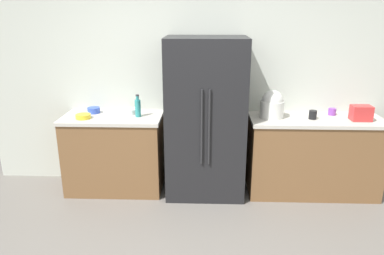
{
  "coord_description": "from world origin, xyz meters",
  "views": [
    {
      "loc": [
        0.19,
        -2.56,
        2.11
      ],
      "look_at": [
        0.08,
        0.45,
        1.14
      ],
      "focal_mm": 33.95,
      "sensor_mm": 36.0,
      "label": 1
    }
  ],
  "objects_px": {
    "bottle_a": "(138,107)",
    "bowl_a": "(94,110)",
    "toaster": "(361,113)",
    "cup_a": "(313,115)",
    "bowl_b": "(83,116)",
    "cup_b": "(332,112)",
    "rice_cooker": "(272,105)",
    "refrigerator": "(206,119)",
    "bowl_c": "(130,111)"
  },
  "relations": [
    {
      "from": "rice_cooker",
      "to": "cup_a",
      "type": "xyz_separation_m",
      "value": [
        0.46,
        -0.05,
        -0.1
      ]
    },
    {
      "from": "bowl_a",
      "to": "refrigerator",
      "type": "bearing_deg",
      "value": -7.12
    },
    {
      "from": "toaster",
      "to": "bowl_a",
      "type": "xyz_separation_m",
      "value": [
        -3.09,
        0.2,
        -0.05
      ]
    },
    {
      "from": "toaster",
      "to": "bowl_a",
      "type": "relative_size",
      "value": 1.48
    },
    {
      "from": "bowl_b",
      "to": "bowl_c",
      "type": "xyz_separation_m",
      "value": [
        0.49,
        0.23,
        0.0
      ]
    },
    {
      "from": "toaster",
      "to": "bottle_a",
      "type": "xyz_separation_m",
      "value": [
        -2.53,
        0.06,
        0.03
      ]
    },
    {
      "from": "bowl_b",
      "to": "toaster",
      "type": "bearing_deg",
      "value": 0.68
    },
    {
      "from": "cup_a",
      "to": "bowl_a",
      "type": "height_order",
      "value": "cup_a"
    },
    {
      "from": "bottle_a",
      "to": "bowl_c",
      "type": "xyz_separation_m",
      "value": [
        -0.12,
        0.13,
        -0.08
      ]
    },
    {
      "from": "toaster",
      "to": "cup_a",
      "type": "distance_m",
      "value": 0.53
    },
    {
      "from": "rice_cooker",
      "to": "bowl_c",
      "type": "height_order",
      "value": "rice_cooker"
    },
    {
      "from": "refrigerator",
      "to": "cup_a",
      "type": "relative_size",
      "value": 18.53
    },
    {
      "from": "cup_a",
      "to": "bowl_c",
      "type": "distance_m",
      "value": 2.13
    },
    {
      "from": "rice_cooker",
      "to": "refrigerator",
      "type": "bearing_deg",
      "value": -176.29
    },
    {
      "from": "bottle_a",
      "to": "cup_a",
      "type": "xyz_separation_m",
      "value": [
        2.01,
        -0.03,
        -0.06
      ]
    },
    {
      "from": "refrigerator",
      "to": "bowl_a",
      "type": "height_order",
      "value": "refrigerator"
    },
    {
      "from": "cup_a",
      "to": "rice_cooker",
      "type": "bearing_deg",
      "value": 174.08
    },
    {
      "from": "bowl_b",
      "to": "cup_b",
      "type": "bearing_deg",
      "value": 4.98
    },
    {
      "from": "toaster",
      "to": "cup_a",
      "type": "bearing_deg",
      "value": 176.08
    },
    {
      "from": "refrigerator",
      "to": "bowl_b",
      "type": "relative_size",
      "value": 10.78
    },
    {
      "from": "rice_cooker",
      "to": "cup_a",
      "type": "distance_m",
      "value": 0.47
    },
    {
      "from": "refrigerator",
      "to": "cup_b",
      "type": "relative_size",
      "value": 20.33
    },
    {
      "from": "bottle_a",
      "to": "cup_b",
      "type": "relative_size",
      "value": 2.89
    },
    {
      "from": "bowl_a",
      "to": "bowl_b",
      "type": "distance_m",
      "value": 0.25
    },
    {
      "from": "bottle_a",
      "to": "cup_a",
      "type": "height_order",
      "value": "bottle_a"
    },
    {
      "from": "bowl_c",
      "to": "bowl_b",
      "type": "bearing_deg",
      "value": -155.15
    },
    {
      "from": "toaster",
      "to": "rice_cooker",
      "type": "bearing_deg",
      "value": 175.14
    },
    {
      "from": "toaster",
      "to": "bowl_c",
      "type": "relative_size",
      "value": 1.28
    },
    {
      "from": "toaster",
      "to": "bottle_a",
      "type": "relative_size",
      "value": 0.83
    },
    {
      "from": "rice_cooker",
      "to": "bowl_a",
      "type": "height_order",
      "value": "rice_cooker"
    },
    {
      "from": "rice_cooker",
      "to": "bowl_a",
      "type": "distance_m",
      "value": 2.12
    },
    {
      "from": "refrigerator",
      "to": "bottle_a",
      "type": "height_order",
      "value": "refrigerator"
    },
    {
      "from": "bottle_a",
      "to": "bowl_c",
      "type": "height_order",
      "value": "bottle_a"
    },
    {
      "from": "cup_a",
      "to": "bowl_a",
      "type": "bearing_deg",
      "value": 176.29
    },
    {
      "from": "rice_cooker",
      "to": "bowl_b",
      "type": "bearing_deg",
      "value": -176.8
    },
    {
      "from": "bottle_a",
      "to": "bowl_c",
      "type": "bearing_deg",
      "value": 133.41
    },
    {
      "from": "bottle_a",
      "to": "bowl_a",
      "type": "relative_size",
      "value": 1.77
    },
    {
      "from": "toaster",
      "to": "cup_b",
      "type": "xyz_separation_m",
      "value": [
        -0.25,
        0.22,
        -0.05
      ]
    },
    {
      "from": "refrigerator",
      "to": "bowl_b",
      "type": "height_order",
      "value": "refrigerator"
    },
    {
      "from": "toaster",
      "to": "bowl_b",
      "type": "bearing_deg",
      "value": -179.32
    },
    {
      "from": "rice_cooker",
      "to": "toaster",
      "type": "bearing_deg",
      "value": -4.86
    },
    {
      "from": "toaster",
      "to": "cup_a",
      "type": "xyz_separation_m",
      "value": [
        -0.52,
        0.04,
        -0.04
      ]
    },
    {
      "from": "cup_b",
      "to": "bowl_a",
      "type": "distance_m",
      "value": 2.85
    },
    {
      "from": "toaster",
      "to": "cup_b",
      "type": "bearing_deg",
      "value": 138.77
    },
    {
      "from": "cup_a",
      "to": "bowl_b",
      "type": "bearing_deg",
      "value": -178.4
    },
    {
      "from": "rice_cooker",
      "to": "bowl_c",
      "type": "distance_m",
      "value": 1.68
    },
    {
      "from": "bottle_a",
      "to": "bowl_b",
      "type": "distance_m",
      "value": 0.63
    },
    {
      "from": "toaster",
      "to": "cup_a",
      "type": "relative_size",
      "value": 2.19
    },
    {
      "from": "bowl_b",
      "to": "refrigerator",
      "type": "bearing_deg",
      "value": 2.92
    },
    {
      "from": "bowl_c",
      "to": "cup_a",
      "type": "bearing_deg",
      "value": -4.18
    }
  ]
}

